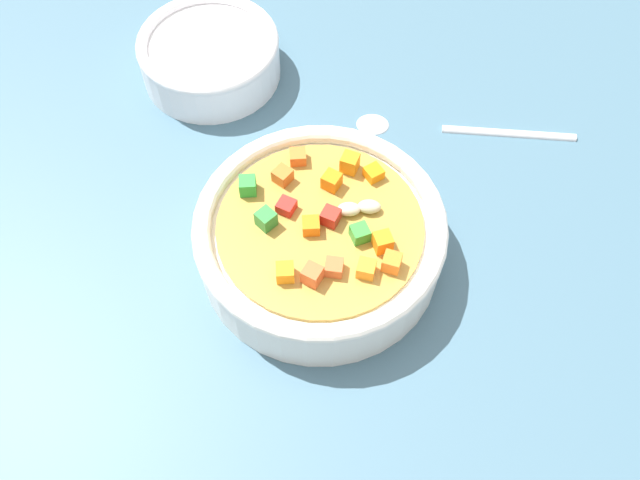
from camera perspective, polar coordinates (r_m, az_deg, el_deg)
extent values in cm
cube|color=#42667A|center=(60.21, 0.00, -1.80)|extent=(140.00, 140.00, 2.00)
cylinder|color=white|center=(57.52, 0.00, -0.23)|extent=(19.62, 19.62, 4.28)
torus|color=white|center=(55.34, 0.00, 1.19)|extent=(19.95, 19.95, 1.51)
cylinder|color=#AF8A3A|center=(55.55, 0.00, 1.04)|extent=(16.27, 16.27, 0.40)
cube|color=orange|center=(54.89, -0.89, 1.42)|extent=(1.74, 1.74, 1.11)
cube|color=orange|center=(57.52, -3.01, 5.16)|extent=(1.73, 1.73, 1.18)
cube|color=orange|center=(52.57, -2.80, -2.59)|extent=(1.74, 1.74, 1.24)
cube|color=orange|center=(57.92, 4.31, 5.36)|extent=(1.40, 1.40, 0.94)
cube|color=orange|center=(52.81, 3.71, -2.30)|extent=(1.86, 1.86, 1.16)
cube|color=orange|center=(58.03, 2.39, 6.17)|extent=(1.85, 1.85, 1.57)
cube|color=orange|center=(53.92, 5.03, -0.16)|extent=(1.55, 1.55, 1.46)
cube|color=#E75E2E|center=(52.29, -0.62, -2.79)|extent=(1.82, 1.82, 1.44)
cube|color=orange|center=(57.05, 0.94, 4.75)|extent=(1.81, 1.81, 1.32)
cube|color=green|center=(56.98, -5.79, 4.34)|extent=(1.75, 1.75, 1.42)
cube|color=#DB5F2F|center=(52.84, 1.13, -2.19)|extent=(1.84, 1.84, 1.04)
cube|color=red|center=(55.90, -2.71, 2.71)|extent=(1.83, 1.83, 0.93)
cube|color=red|center=(55.00, 0.97, 1.69)|extent=(1.84, 1.84, 1.22)
cube|color=green|center=(54.36, 3.21, 0.54)|extent=(1.47, 1.47, 1.21)
cube|color=#2D8A38|center=(55.00, -4.33, 1.68)|extent=(1.63, 1.63, 1.45)
cube|color=orange|center=(53.14, 5.76, -1.78)|extent=(1.86, 1.86, 1.33)
ellipsoid|color=beige|center=(55.90, 3.95, 2.68)|extent=(2.19, 1.96, 1.00)
ellipsoid|color=beige|center=(55.82, 2.17, 2.70)|extent=(2.18, 1.90, 1.01)
cube|color=orange|center=(58.76, -1.78, 6.67)|extent=(1.73, 1.73, 1.02)
cylinder|color=silver|center=(69.05, 14.89, 8.41)|extent=(10.78, 7.45, 0.83)
ellipsoid|color=silver|center=(67.74, 4.25, 9.36)|extent=(3.98, 3.84, 0.71)
cylinder|color=white|center=(71.79, -8.74, 14.06)|extent=(13.34, 13.34, 3.82)
torus|color=white|center=(70.32, -8.98, 15.34)|extent=(13.47, 13.47, 1.07)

